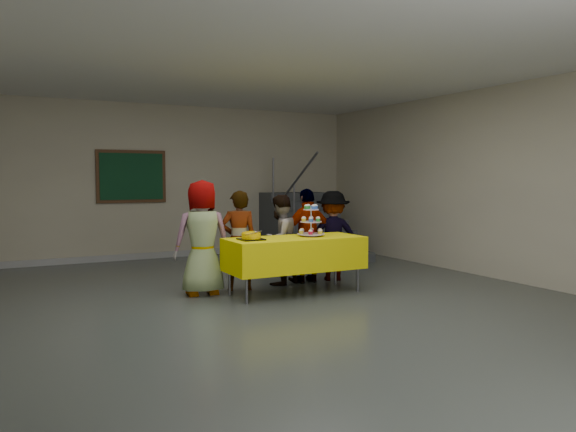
% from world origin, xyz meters
% --- Properties ---
extents(room_shell, '(10.00, 10.04, 3.02)m').
position_xyz_m(room_shell, '(0.00, 0.02, 2.13)').
color(room_shell, '#4C514C').
rests_on(room_shell, ground).
extents(bake_table, '(1.88, 0.78, 0.77)m').
position_xyz_m(bake_table, '(0.67, 0.81, 0.56)').
color(bake_table, '#595960').
rests_on(bake_table, ground).
extents(cupcake_stand, '(0.38, 0.38, 0.44)m').
position_xyz_m(cupcake_stand, '(0.95, 0.85, 0.95)').
color(cupcake_stand, silver).
rests_on(cupcake_stand, bake_table).
extents(bear_cake, '(0.32, 0.36, 0.12)m').
position_xyz_m(bear_cake, '(0.02, 0.80, 0.83)').
color(bear_cake, black).
rests_on(bear_cake, bake_table).
extents(schoolchild_a, '(0.79, 0.55, 1.55)m').
position_xyz_m(schoolchild_a, '(-0.47, 1.31, 0.78)').
color(schoolchild_a, slate).
rests_on(schoolchild_a, ground).
extents(schoolchild_b, '(0.58, 0.46, 1.40)m').
position_xyz_m(schoolchild_b, '(0.08, 1.36, 0.70)').
color(schoolchild_b, slate).
rests_on(schoolchild_b, ground).
extents(schoolchild_c, '(0.79, 0.72, 1.33)m').
position_xyz_m(schoolchild_c, '(0.78, 1.47, 0.66)').
color(schoolchild_c, slate).
rests_on(schoolchild_c, ground).
extents(schoolchild_d, '(0.83, 0.35, 1.42)m').
position_xyz_m(schoolchild_d, '(1.22, 1.42, 0.71)').
color(schoolchild_d, slate).
rests_on(schoolchild_d, ground).
extents(schoolchild_e, '(1.02, 0.84, 1.38)m').
position_xyz_m(schoolchild_e, '(1.67, 1.42, 0.69)').
color(schoolchild_e, slate).
rests_on(schoolchild_e, ground).
extents(staircase, '(1.30, 2.40, 2.04)m').
position_xyz_m(staircase, '(2.70, 4.13, 0.49)').
color(staircase, '#424447').
rests_on(staircase, ground).
extents(noticeboard, '(1.30, 0.05, 1.00)m').
position_xyz_m(noticeboard, '(-0.62, 4.96, 1.60)').
color(noticeboard, '#472B16').
rests_on(noticeboard, ground).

